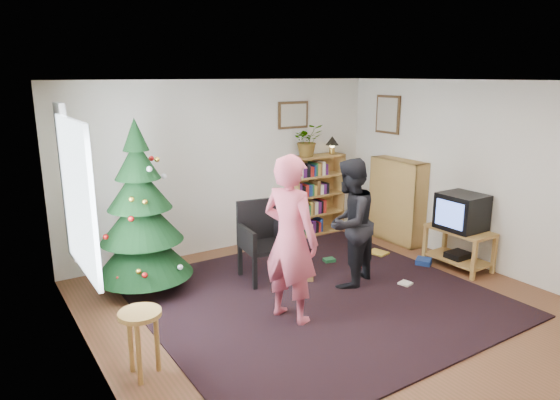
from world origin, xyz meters
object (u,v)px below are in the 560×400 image
person_standing (290,240)px  table_lamp (332,142)px  potted_plant (308,140)px  stool (141,326)px  crt_tv (462,212)px  bookshelf_right (397,200)px  tv_stand (459,245)px  armchair (260,237)px  person_by_chair (349,223)px  picture_right (388,114)px  bookshelf_back (317,194)px  christmas_tree (141,222)px  picture_back (293,115)px

person_standing → table_lamp: bearing=-65.5°
potted_plant → stool: bearing=-145.2°
crt_tv → bookshelf_right: bearing=84.5°
bookshelf_right → tv_stand: bookshelf_right is taller
armchair → table_lamp: 2.53m
person_by_chair → potted_plant: bearing=-135.0°
picture_right → tv_stand: 2.38m
tv_stand → armchair: size_ratio=0.85×
bookshelf_right → tv_stand: bearing=174.7°
picture_right → person_standing: picture_right is taller
picture_right → potted_plant: picture_right is taller
picture_right → bookshelf_back: (-0.94, 0.59, -1.29)m
person_standing → person_by_chair: 1.18m
bookshelf_right → person_standing: size_ratio=0.72×
christmas_tree → potted_plant: bearing=14.1°
bookshelf_back → bookshelf_right: same height
picture_right → bookshelf_right: size_ratio=0.46×
christmas_tree → tv_stand: christmas_tree is taller
picture_back → crt_tv: size_ratio=1.00×
person_by_chair → table_lamp: (1.26, 1.92, 0.70)m
picture_right → person_standing: 3.62m
person_standing → bookshelf_back: bearing=-61.7°
armchair → stool: armchair is taller
stool → person_by_chair: size_ratio=0.38×
person_by_chair → crt_tv: bearing=143.6°
bookshelf_right → picture_back: bearing=45.8°
picture_right → picture_back: bearing=151.3°
bookshelf_right → table_lamp: bearing=26.2°
christmas_tree → armchair: 1.49m
crt_tv → person_standing: 2.76m
crt_tv → stool: 4.43m
potted_plant → christmas_tree: bearing=-165.9°
bookshelf_right → christmas_tree: bearing=86.0°
crt_tv → person_standing: (-2.76, 0.01, 0.11)m
potted_plant → table_lamp: potted_plant is taller
christmas_tree → person_by_chair: size_ratio=1.31×
tv_stand → person_standing: (-2.76, 0.01, 0.58)m
crt_tv → person_by_chair: person_by_chair is taller
bookshelf_right → armchair: 2.56m
tv_stand → table_lamp: 2.61m
picture_right → christmas_tree: 4.23m
picture_back → bookshelf_right: bearing=-44.2°
bookshelf_right → potted_plant: size_ratio=2.53×
person_standing → armchair: bearing=-35.2°
bookshelf_right → person_standing: bearing=113.8°
christmas_tree → person_by_chair: christmas_tree is taller
armchair → stool: (-1.99, -1.33, -0.07)m
bookshelf_back → table_lamp: bearing=0.0°
christmas_tree → picture_back: bearing=17.6°
tv_stand → person_standing: size_ratio=0.48×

